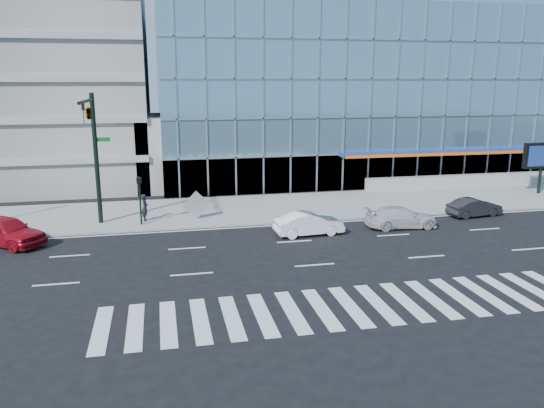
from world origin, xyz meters
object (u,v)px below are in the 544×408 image
Objects in this scene: red_sedan at (6,231)px; pedestrian at (145,207)px; traffic_signal at (91,128)px; ped_signal_post at (140,193)px; white_suv at (401,217)px; marquee_sign at (542,157)px; dark_sedan at (474,207)px; white_sedan at (309,224)px; tilted_panel at (196,205)px.

red_sedan is 8.03m from pedestrian.
traffic_signal is 2.67× the size of ped_signal_post.
ped_signal_post is at bearing 80.40° from white_suv.
marquee_sign is at bearing -81.03° from pedestrian.
dark_sedan is at bearing -5.13° from ped_signal_post.
red_sedan is (-28.80, -0.30, 0.20)m from dark_sedan.
traffic_signal is 4.75m from ped_signal_post.
marquee_sign reaches higher than white_sedan.
traffic_signal reaches higher than white_suv.
pedestrian is (-9.43, 4.75, 0.34)m from white_sedan.
white_sedan is (12.15, -3.45, -5.49)m from traffic_signal.
traffic_signal reaches higher than white_sedan.
red_sedan reaches higher than dark_sedan.
traffic_signal is at bearing 78.52° from dark_sedan.
marquee_sign is 10.45m from dark_sedan.
white_sedan is at bearing -57.67° from red_sedan.
traffic_signal is 1.68× the size of red_sedan.
tilted_panel reaches higher than white_suv.
white_sedan is at bearing -161.76° from marquee_sign.
dark_sedan is 0.78× the size of red_sedan.
marquee_sign is 2.33× the size of pedestrian.
marquee_sign is at bearing -44.31° from red_sedan.
red_sedan is at bearing 89.85° from white_suv.
red_sedan is at bearing -158.05° from traffic_signal.
marquee_sign is 0.90× the size of white_suv.
white_suv is (-14.84, -6.54, -2.42)m from marquee_sign.
marquee_sign reaches higher than red_sedan.
ped_signal_post reaches higher than red_sedan.
pedestrian is (-15.43, 4.42, 0.36)m from white_suv.
white_suv is 6.01m from white_sedan.
white_sedan is at bearing -21.59° from ped_signal_post.
white_sedan is 12.15m from dark_sedan.
tilted_panel is at bearing -175.06° from marquee_sign.
marquee_sign is 30.42m from pedestrian.
pedestrian reaches higher than dark_sedan.
red_sedan is (-16.80, 1.57, 0.14)m from white_sedan.
white_suv is at bearing -101.01° from pedestrian.
white_suv is (15.66, -3.49, -1.50)m from ped_signal_post.
ped_signal_post is 0.67× the size of white_suv.
pedestrian is at bearing 167.91° from tilted_panel.
traffic_signal is 13.77m from white_sedan.
dark_sedan is at bearing -85.67° from white_sedan.
tilted_panel is (10.61, 2.96, 0.26)m from red_sedan.
tilted_panel is (5.96, 1.09, -5.10)m from traffic_signal.
tilted_panel is at bearing 73.94° from white_suv.
traffic_signal is at bearing -30.36° from red_sedan.
ped_signal_post is at bearing 77.11° from dark_sedan.
white_suv is 12.90m from tilted_panel.
red_sedan is 11.02m from tilted_panel.
dark_sedan is (-8.84, -4.99, -2.46)m from marquee_sign.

